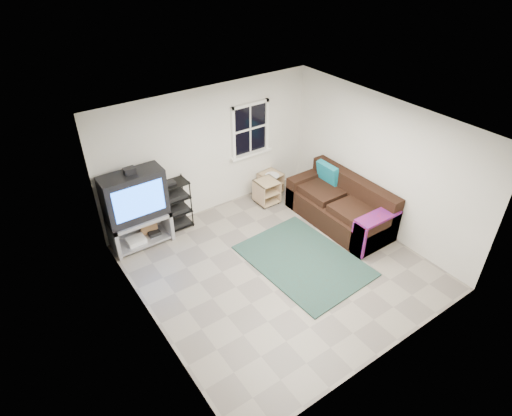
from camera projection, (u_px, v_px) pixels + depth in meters
room at (250, 132)px, 8.69m from camera, size 4.60×4.62×4.60m
tv_unit at (136, 204)px, 7.59m from camera, size 1.09×0.55×1.61m
av_rack at (177, 207)px, 8.27m from camera, size 0.52×0.38×1.04m
side_table_left at (266, 190)px, 9.10m from camera, size 0.45×0.45×0.53m
side_table_right at (270, 181)px, 9.42m from camera, size 0.49×0.49×0.51m
sofa at (341, 207)px, 8.45m from camera, size 0.98×2.20×1.01m
shag_rug at (303, 260)px, 7.64m from camera, size 1.72×2.28×0.03m
paper_bag at (148, 226)px, 8.15m from camera, size 0.34×0.25×0.44m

